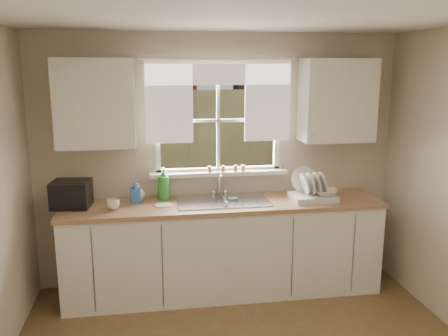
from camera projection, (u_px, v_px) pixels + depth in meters
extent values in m
cube|color=beige|center=(219.00, 225.00, 4.89)|extent=(3.60, 0.02, 1.15)
cube|color=beige|center=(218.00, 50.00, 4.52)|extent=(3.60, 0.02, 0.35)
cube|color=beige|center=(93.00, 123.00, 4.47)|extent=(1.20, 0.02, 1.00)
cube|color=beige|center=(334.00, 119.00, 4.84)|extent=(1.20, 0.02, 1.00)
cube|color=silver|center=(272.00, 6.00, 2.55)|extent=(3.60, 4.00, 0.02)
cube|color=white|center=(218.00, 170.00, 4.78)|extent=(1.30, 0.06, 0.05)
cube|color=white|center=(218.00, 69.00, 4.57)|extent=(1.30, 0.06, 0.05)
cube|color=white|center=(157.00, 122.00, 4.59)|extent=(0.05, 0.06, 1.05)
cube|color=white|center=(277.00, 120.00, 4.77)|extent=(0.05, 0.06, 1.05)
cube|color=white|center=(218.00, 121.00, 4.68)|extent=(0.03, 0.04, 1.00)
cube|color=white|center=(218.00, 121.00, 4.68)|extent=(1.20, 0.04, 0.03)
cube|color=white|center=(219.00, 173.00, 4.73)|extent=(1.38, 0.14, 0.04)
cylinder|color=white|center=(219.00, 58.00, 4.47)|extent=(1.50, 0.02, 0.02)
cube|color=white|center=(169.00, 101.00, 4.49)|extent=(0.45, 0.02, 0.80)
cube|color=white|center=(267.00, 100.00, 4.64)|extent=(0.45, 0.02, 0.80)
cube|color=white|center=(219.00, 74.00, 4.51)|extent=(1.40, 0.02, 0.20)
cube|color=white|center=(224.00, 249.00, 4.61)|extent=(3.00, 0.62, 0.87)
cube|color=#A77A53|center=(224.00, 204.00, 4.51)|extent=(3.04, 0.65, 0.04)
cube|color=white|center=(95.00, 103.00, 4.27)|extent=(0.70, 0.33, 0.80)
cube|color=white|center=(337.00, 100.00, 4.62)|extent=(0.70, 0.33, 0.80)
cube|color=beige|center=(303.00, 174.00, 4.90)|extent=(0.08, 0.01, 0.12)
cylinder|color=brown|center=(209.00, 169.00, 4.69)|extent=(0.04, 0.04, 0.06)
cylinder|color=brown|center=(223.00, 169.00, 4.71)|extent=(0.04, 0.04, 0.06)
cylinder|color=brown|center=(243.00, 168.00, 4.74)|extent=(0.04, 0.04, 0.06)
cylinder|color=brown|center=(235.00, 168.00, 4.73)|extent=(0.04, 0.04, 0.06)
cube|color=#335421|center=(183.00, 174.00, 9.84)|extent=(20.00, 10.00, 0.02)
cube|color=olive|center=(192.00, 146.00, 7.71)|extent=(8.00, 0.10, 1.80)
cube|color=maroon|center=(125.00, 113.00, 10.86)|extent=(3.00, 3.00, 2.20)
cube|color=black|center=(123.00, 58.00, 10.60)|extent=(3.20, 3.20, 0.30)
cylinder|color=#423021|center=(241.00, 92.00, 10.67)|extent=(0.36, 0.36, 3.20)
cube|color=#B7B7BC|center=(223.00, 209.00, 4.55)|extent=(0.84, 0.46, 0.18)
cube|color=#B7B7BC|center=(223.00, 201.00, 4.54)|extent=(0.88, 0.50, 0.01)
cube|color=#B7B7BC|center=(223.00, 203.00, 4.54)|extent=(0.02, 0.41, 0.14)
cylinder|color=silver|center=(219.00, 184.00, 4.75)|extent=(0.03, 0.03, 0.22)
cylinder|color=silver|center=(220.00, 175.00, 4.65)|extent=(0.02, 0.18, 0.02)
sphere|color=silver|center=(213.00, 192.00, 4.76)|extent=(0.05, 0.05, 0.05)
sphere|color=silver|center=(225.00, 191.00, 4.78)|extent=(0.05, 0.05, 0.05)
cube|color=silver|center=(313.00, 197.00, 4.58)|extent=(0.43, 0.33, 0.06)
cylinder|color=white|center=(304.00, 180.00, 4.66)|extent=(0.26, 0.08, 0.25)
cylinder|color=white|center=(304.00, 184.00, 4.53)|extent=(0.08, 0.22, 0.22)
cylinder|color=white|center=(310.00, 183.00, 4.54)|extent=(0.08, 0.22, 0.22)
cylinder|color=white|center=(316.00, 183.00, 4.56)|extent=(0.08, 0.22, 0.22)
cylinder|color=white|center=(322.00, 183.00, 4.57)|extent=(0.08, 0.22, 0.22)
imported|color=silver|center=(326.00, 192.00, 4.55)|extent=(0.28, 0.28, 0.06)
imported|color=green|center=(164.00, 184.00, 4.57)|extent=(0.13, 0.13, 0.32)
imported|color=#2E60B0|center=(135.00, 192.00, 4.47)|extent=(0.10, 0.11, 0.21)
imported|color=#F0E9C6|center=(138.00, 192.00, 4.52)|extent=(0.16, 0.16, 0.18)
cylinder|color=silver|center=(163.00, 205.00, 4.39)|extent=(0.16, 0.16, 0.01)
imported|color=silver|center=(113.00, 204.00, 4.27)|extent=(0.14, 0.14, 0.09)
cube|color=black|center=(71.00, 194.00, 4.33)|extent=(0.36, 0.32, 0.25)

